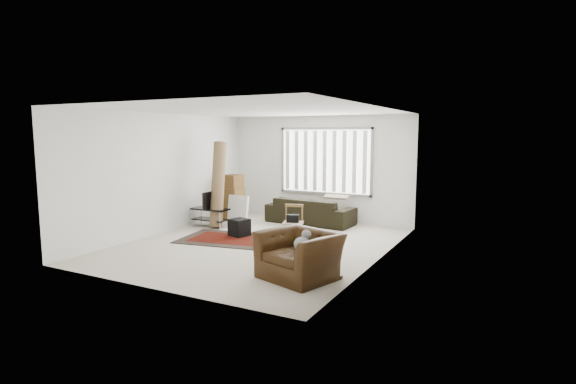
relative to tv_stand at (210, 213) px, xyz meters
name	(u,v)px	position (x,y,z in m)	size (l,w,h in m)	color
room	(272,157)	(1.98, -0.44, 1.43)	(6.00, 6.02, 2.71)	beige
persian_rug	(231,239)	(1.22, -0.86, -0.32)	(2.32, 1.74, 0.02)	black
tv_stand	(210,213)	(0.00, 0.00, 0.00)	(0.91, 0.41, 0.46)	black
tv	(210,200)	(0.00, 0.00, 0.34)	(0.74, 0.10, 0.42)	black
subwoofer	(239,227)	(1.21, -0.54, -0.13)	(0.37, 0.37, 0.37)	black
moving_boxes	(234,199)	(-0.05, 1.09, 0.22)	(0.55, 0.52, 1.18)	brown
white_flatpack	(238,210)	(0.41, 0.59, 0.03)	(0.57, 0.08, 0.72)	silver
rolled_rug	(218,184)	(0.15, 0.13, 0.70)	(0.31, 0.31, 2.06)	brown
sofa	(310,207)	(1.97, 1.50, 0.10)	(2.21, 0.95, 0.85)	black
side_chair	(293,221)	(2.44, -0.36, 0.09)	(0.52, 0.52, 0.76)	tan
armchair	(299,252)	(3.65, -2.51, 0.09)	(1.37, 1.28, 0.83)	#351E0B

